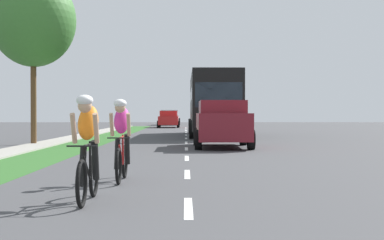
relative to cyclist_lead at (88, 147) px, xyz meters
name	(u,v)px	position (x,y,z in m)	size (l,w,h in m)	color
ground_plane	(186,148)	(1.48, 12.75, -0.81)	(120.00, 120.00, 0.00)	#424244
grass_verge	(70,148)	(-2.87, 12.75, -0.81)	(1.83, 70.00, 0.01)	#2D6026
sidewalk_concrete	(27,148)	(-4.44, 12.75, -0.81)	(1.32, 70.00, 0.10)	#9E998E
lane_markings_center	(186,143)	(1.48, 16.75, -0.81)	(0.12, 53.49, 0.01)	white
cyclist_lead	(88,147)	(0.00, 0.00, 0.00)	(0.42, 1.72, 1.58)	black
cyclist_trailing	(122,139)	(0.21, 2.55, 0.00)	(0.42, 1.72, 1.58)	black
suv_maroon	(222,123)	(2.85, 13.42, 0.14)	(2.15, 4.70, 1.79)	maroon
bus_black	(213,102)	(3.02, 24.28, 1.17)	(2.78, 11.60, 3.48)	black
sedan_red	(169,119)	(-0.09, 43.23, -0.04)	(1.98, 4.30, 1.52)	red
pickup_silver	(170,117)	(-0.26, 53.57, 0.02)	(2.22, 5.10, 1.64)	#A5A8AD
street_tree_near	(33,21)	(-4.92, 15.44, 4.37)	(3.54, 3.54, 7.14)	brown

